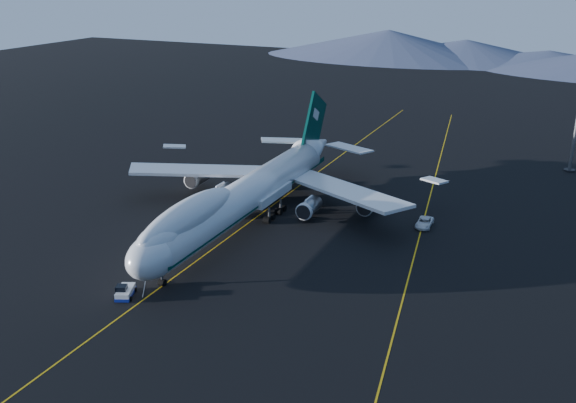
% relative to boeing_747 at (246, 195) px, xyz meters
% --- Properties ---
extents(ground, '(500.00, 500.00, 0.00)m').
position_rel_boeing_747_xyz_m(ground, '(-0.00, -0.03, -5.81)').
color(ground, black).
rests_on(ground, ground).
extents(taxiway_line_main, '(0.25, 220.00, 0.01)m').
position_rel_boeing_747_xyz_m(taxiway_line_main, '(-0.00, -0.03, -5.80)').
color(taxiway_line_main, '#E5AC0D').
rests_on(taxiway_line_main, ground).
extents(taxiway_line_side, '(28.08, 198.09, 0.01)m').
position_rel_boeing_747_xyz_m(taxiway_line_side, '(30.00, 9.97, -5.80)').
color(taxiway_line_side, '#E5AC0D').
rests_on(taxiway_line_side, ground).
extents(boeing_747, '(59.62, 72.43, 19.37)m').
position_rel_boeing_747_xyz_m(boeing_747, '(0.00, 0.00, 0.00)').
color(boeing_747, silver).
rests_on(boeing_747, ground).
extents(pushback_tug, '(3.57, 4.69, 1.83)m').
position_rel_boeing_747_xyz_m(pushback_tug, '(-3.00, -31.37, -5.24)').
color(pushback_tug, silver).
rests_on(pushback_tug, ground).
extents(service_van, '(2.78, 5.73, 1.57)m').
position_rel_boeing_747_xyz_m(service_van, '(30.00, 12.59, -5.03)').
color(service_van, white).
rests_on(service_van, ground).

